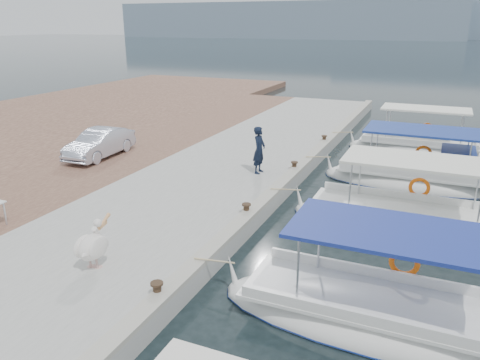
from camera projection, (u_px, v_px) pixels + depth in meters
name	position (u px, v px, depth m)	size (l,w,h in m)	color
ground	(237.00, 251.00, 13.18)	(400.00, 400.00, 0.00)	black
concrete_quay	(219.00, 178.00, 18.58)	(6.00, 40.00, 0.50)	#969691
quay_curb	(286.00, 179.00, 17.44)	(0.44, 40.00, 0.12)	#9B9889
cobblestone_strip	(116.00, 164.00, 20.46)	(4.00, 40.00, 0.50)	brown
fishing_caique_b	(380.00, 320.00, 9.90)	(7.15, 2.37, 2.83)	white
fishing_caique_c	(404.00, 223.00, 14.68)	(7.13, 2.36, 2.83)	white
fishing_caique_d	(414.00, 180.00, 18.53)	(6.91, 2.52, 2.83)	white
fishing_caique_e	(417.00, 150.00, 23.08)	(6.73, 2.12, 2.83)	white
mooring_bollards	(246.00, 208.00, 14.40)	(0.28, 20.28, 0.33)	black
pelican	(92.00, 246.00, 11.12)	(0.65, 1.44, 1.11)	tan
fisherman	(259.00, 150.00, 18.12)	(0.67, 0.44, 1.84)	black
parked_car	(100.00, 143.00, 20.41)	(1.29, 3.70, 1.22)	silver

